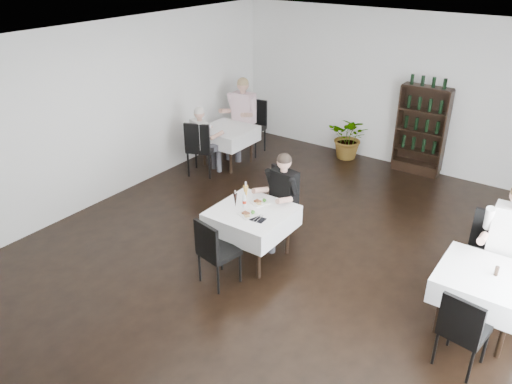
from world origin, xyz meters
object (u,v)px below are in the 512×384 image
main_table (252,219)px  potted_tree (350,137)px  diner_main (280,193)px  wine_shelf (421,131)px

main_table → potted_tree: potted_tree is taller
potted_tree → diner_main: (0.61, -3.64, 0.37)m
wine_shelf → diner_main: bearing=-102.0°
potted_tree → wine_shelf: bearing=4.6°
wine_shelf → diner_main: (-0.80, -3.76, -0.01)m
main_table → potted_tree: bearing=96.9°
main_table → wine_shelf: bearing=78.2°
wine_shelf → main_table: (-0.90, -4.31, -0.23)m
potted_tree → diner_main: 3.71m
wine_shelf → potted_tree: bearing=-175.4°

